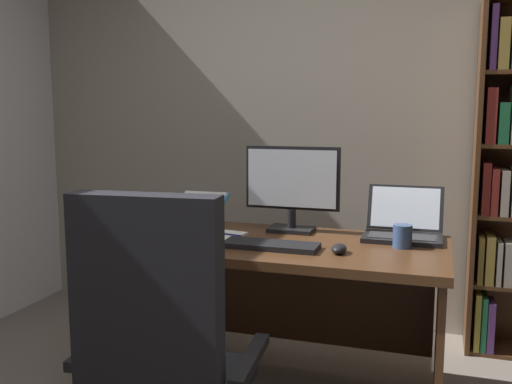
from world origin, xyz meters
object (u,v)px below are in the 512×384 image
laptop (403,228)px  coffee_mug (402,236)px  computer_mouse (339,249)px  open_binder (160,240)px  pen (228,234)px  office_chair (162,377)px  desk (272,279)px  reading_stand_with_book (198,208)px  monitor (292,189)px  notepad (224,236)px  keyboard (271,245)px

laptop → coffee_mug: (0.01, -0.19, 0.00)m
computer_mouse → open_binder: size_ratio=0.21×
laptop → pen: laptop is taller
office_chair → open_binder: office_chair is taller
desk → pen: 0.30m
laptop → open_binder: 1.14m
office_chair → laptop: 1.34m
reading_stand_with_book → coffee_mug: (1.08, -0.25, -0.02)m
monitor → notepad: monitor is taller
laptop → coffee_mug: laptop is taller
reading_stand_with_book → laptop: bearing=-3.1°
laptop → computer_mouse: laptop is taller
laptop → computer_mouse: (-0.24, -0.38, -0.03)m
desk → monitor: monitor is taller
monitor → reading_stand_with_book: size_ratio=1.67×
keyboard → notepad: size_ratio=2.00×
laptop → coffee_mug: size_ratio=3.49×
computer_mouse → notepad: 0.59m
keyboard → computer_mouse: bearing=0.0°
notepad → coffee_mug: size_ratio=2.06×
notepad → monitor: bearing=39.8°
coffee_mug → desk: bearing=177.6°
monitor → pen: size_ratio=3.38×
computer_mouse → reading_stand_with_book: (-0.84, 0.44, 0.06)m
office_chair → pen: office_chair is taller
monitor → coffee_mug: (0.55, -0.19, -0.16)m
keyboard → coffee_mug: 0.58m
laptop → coffee_mug: 0.19m
computer_mouse → reading_stand_with_book: reading_stand_with_book is taller
desk → open_binder: bearing=-150.5°
reading_stand_with_book → open_binder: reading_stand_with_book is taller
laptop → open_binder: size_ratio=0.72×
pen → open_binder: bearing=-143.1°
notepad → keyboard: bearing=-28.1°
computer_mouse → notepad: size_ratio=0.50×
monitor → keyboard: monitor is taller
monitor → open_binder: (-0.51, -0.42, -0.20)m
keyboard → monitor: bearing=90.0°
office_chair → reading_stand_with_book: bearing=103.2°
reading_stand_with_book → pen: reading_stand_with_book is taller
monitor → laptop: size_ratio=1.33×
monitor → pen: 0.39m
coffee_mug → reading_stand_with_book: bearing=166.9°
coffee_mug → office_chair: bearing=-128.2°
reading_stand_with_book → open_binder: (0.02, -0.49, -0.06)m
office_chair → coffee_mug: bearing=47.1°
monitor → computer_mouse: bearing=-51.1°
laptop → pen: (-0.79, -0.23, -0.04)m
desk → office_chair: office_chair is taller
notepad → pen: pen is taller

